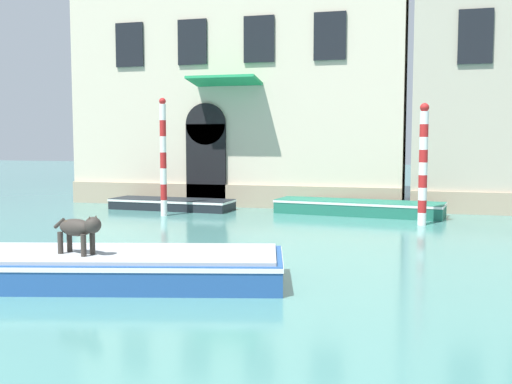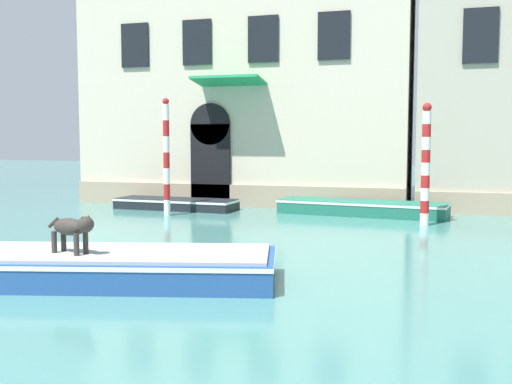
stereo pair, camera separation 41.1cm
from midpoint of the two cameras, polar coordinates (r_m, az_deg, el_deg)
name	(u,v)px [view 2 (the right image)]	position (r m, az deg, el deg)	size (l,w,h in m)	color
palazzo_left	(252,37)	(26.92, 0.07, 14.52)	(13.58, 7.40, 14.24)	beige
boat_foreground	(79,265)	(11.79, -15.56, -6.74)	(7.69, 3.81, 0.59)	#234C8C
dog_on_deck	(73,228)	(11.41, -16.09, -3.29)	(1.09, 0.48, 0.74)	#332D28
boat_moored_near_palazzo	(176,204)	(23.11, -7.12, -1.10)	(4.81, 1.73, 0.41)	black
boat_moored_far	(362,208)	(21.56, 10.58, -1.47)	(6.06, 2.30, 0.50)	#1E6651
mooring_pole_0	(426,164)	(19.23, 16.45, 2.57)	(0.28, 0.28, 3.79)	white
mooring_pole_2	(166,157)	(21.12, -7.97, 3.35)	(0.23, 0.23, 4.10)	white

